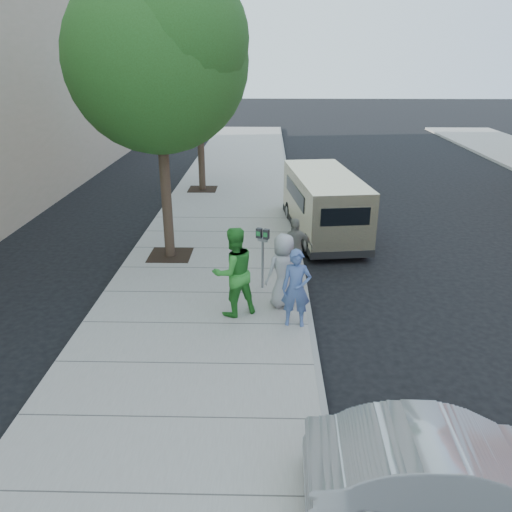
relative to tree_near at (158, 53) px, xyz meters
The scene contains 12 objects.
ground 6.45m from the tree_near, 46.82° to the right, with size 120.00×120.00×0.00m, color black.
sidewalk 6.11m from the tree_near, 62.43° to the right, with size 5.00×60.00×0.15m, color gray.
curb_face 7.02m from the tree_near, 33.03° to the right, with size 0.12×60.00×0.16m, color gray.
tree_near is the anchor object (origin of this frame).
tree_far 7.63m from the tree_near, 90.00° to the left, with size 3.92×3.80×6.49m.
parking_meter 5.45m from the tree_near, 38.49° to the right, with size 0.33×0.23×1.53m.
van 6.78m from the tree_near, 26.86° to the left, with size 2.45×5.62×2.02m.
sedan 10.98m from the tree_near, 58.83° to the right, with size 1.28×3.68×1.21m, color #A2A5A8.
person_officer 6.86m from the tree_near, 49.29° to the right, with size 0.62×0.41×1.69m, color #49639C.
person_green_shirt 5.93m from the tree_near, 59.49° to the right, with size 0.98×0.76×2.02m, color #2F8E2E.
person_gray_shirt 6.27m from the tree_near, 43.98° to the right, with size 0.84×0.55×1.72m, color #A1A1A3.
person_striped_polo 5.93m from the tree_near, 22.54° to the right, with size 0.93×0.39×1.59m, color slate.
Camera 1 is at (0.48, -10.88, 5.51)m, focal length 35.00 mm.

